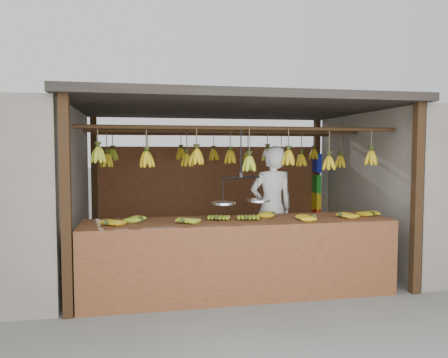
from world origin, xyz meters
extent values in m
plane|color=#5B5B57|center=(0.00, 0.00, 0.00)|extent=(80.00, 80.00, 0.00)
cube|color=black|center=(-2.00, -1.50, 1.15)|extent=(0.10, 0.10, 2.30)
cube|color=black|center=(2.00, -1.50, 1.15)|extent=(0.10, 0.10, 2.30)
cube|color=black|center=(-2.00, 1.50, 1.15)|extent=(0.10, 0.10, 2.30)
cube|color=black|center=(2.00, 1.50, 1.15)|extent=(0.10, 0.10, 2.30)
cube|color=black|center=(0.00, 0.00, 2.35)|extent=(4.30, 3.30, 0.10)
cylinder|color=black|center=(0.00, -1.00, 2.00)|extent=(4.00, 0.05, 0.05)
cylinder|color=black|center=(0.00, 0.00, 2.00)|extent=(4.00, 0.05, 0.05)
cylinder|color=black|center=(0.00, 1.00, 2.00)|extent=(4.00, 0.05, 0.05)
cube|color=brown|center=(0.00, 1.50, 0.90)|extent=(4.00, 0.06, 1.80)
cube|color=slate|center=(3.60, 0.00, 1.15)|extent=(3.00, 3.00, 2.30)
cube|color=brown|center=(-0.10, -1.10, 0.86)|extent=(3.68, 0.82, 0.08)
cube|color=brown|center=(-0.10, -1.51, 0.45)|extent=(3.68, 0.04, 0.90)
cube|color=black|center=(-1.84, -1.46, 0.41)|extent=(0.07, 0.07, 0.82)
cube|color=black|center=(1.64, -1.46, 0.41)|extent=(0.07, 0.07, 0.82)
cube|color=black|center=(-1.84, -0.74, 0.41)|extent=(0.07, 0.07, 0.82)
cube|color=black|center=(1.64, -0.74, 0.41)|extent=(0.07, 0.07, 0.82)
ellipsoid|color=#AC8D12|center=(-1.61, -1.26, 0.93)|extent=(0.29, 0.30, 0.06)
ellipsoid|color=#92A523|center=(-1.24, -1.04, 0.93)|extent=(0.29, 0.27, 0.06)
ellipsoid|color=#92A523|center=(-0.78, -1.29, 0.93)|extent=(0.29, 0.30, 0.06)
ellipsoid|color=#92A523|center=(-0.36, -1.15, 0.93)|extent=(0.24, 0.28, 0.06)
ellipsoid|color=#92A523|center=(-0.01, -1.21, 0.93)|extent=(0.23, 0.28, 0.06)
ellipsoid|color=#AC8D12|center=(0.38, -0.98, 0.93)|extent=(0.30, 0.27, 0.06)
ellipsoid|color=#AC8D12|center=(0.77, -1.30, 0.93)|extent=(0.25, 0.19, 0.06)
ellipsoid|color=#AC8D12|center=(1.17, -1.22, 0.93)|extent=(0.27, 0.22, 0.06)
ellipsoid|color=#AC8D12|center=(1.63, -1.19, 0.93)|extent=(0.25, 0.29, 0.06)
ellipsoid|color=#92A523|center=(-1.72, -0.97, 1.68)|extent=(0.16, 0.16, 0.28)
ellipsoid|color=#AC8D12|center=(-1.17, -0.99, 1.62)|extent=(0.16, 0.16, 0.28)
ellipsoid|color=#AC8D12|center=(-0.59, -1.03, 1.66)|extent=(0.16, 0.16, 0.28)
ellipsoid|color=#92A523|center=(0.05, -1.04, 1.57)|extent=(0.16, 0.16, 0.28)
ellipsoid|color=#AC8D12|center=(0.54, -1.04, 1.64)|extent=(0.16, 0.16, 0.28)
ellipsoid|color=#AC8D12|center=(1.11, -0.98, 1.57)|extent=(0.16, 0.16, 0.28)
ellipsoid|color=#AC8D12|center=(1.67, -1.02, 1.63)|extent=(0.16, 0.16, 0.28)
ellipsoid|color=#AC8D12|center=(-1.69, 0.04, 1.59)|extent=(0.16, 0.16, 0.28)
ellipsoid|color=#92A523|center=(-1.16, 0.02, 1.63)|extent=(0.16, 0.16, 0.28)
ellipsoid|color=#AC8D12|center=(-0.59, 0.00, 1.59)|extent=(0.16, 0.16, 0.28)
ellipsoid|color=#AC8D12|center=(0.02, -0.04, 1.64)|extent=(0.16, 0.16, 0.28)
ellipsoid|color=#92A523|center=(0.59, -0.02, 1.67)|extent=(0.16, 0.16, 0.28)
ellipsoid|color=#AC8D12|center=(1.14, 0.05, 1.58)|extent=(0.16, 0.16, 0.28)
ellipsoid|color=#AC8D12|center=(1.75, 0.01, 1.56)|extent=(0.16, 0.16, 0.28)
ellipsoid|color=#92A523|center=(-1.66, 1.02, 1.66)|extent=(0.16, 0.16, 0.28)
ellipsoid|color=#92A523|center=(-1.12, 1.00, 1.63)|extent=(0.16, 0.16, 0.28)
ellipsoid|color=#AC8D12|center=(-0.58, 1.00, 1.67)|extent=(0.16, 0.16, 0.28)
ellipsoid|color=#AC8D12|center=(-0.04, 0.97, 1.66)|extent=(0.16, 0.16, 0.28)
ellipsoid|color=#AC8D12|center=(0.55, 1.01, 1.60)|extent=(0.16, 0.16, 0.28)
ellipsoid|color=#AC8D12|center=(1.13, 0.97, 1.58)|extent=(0.16, 0.16, 0.28)
ellipsoid|color=#AC8D12|center=(1.73, 0.99, 1.67)|extent=(0.16, 0.16, 0.28)
cylinder|color=black|center=(-0.05, -1.00, 1.70)|extent=(0.02, 0.02, 0.60)
cylinder|color=black|center=(-0.05, -1.00, 1.40)|extent=(0.53, 0.21, 0.02)
cylinder|color=silver|center=(-0.29, -1.09, 1.10)|extent=(0.30, 0.30, 0.02)
cylinder|color=silver|center=(0.19, -0.91, 1.10)|extent=(0.30, 0.30, 0.02)
imported|color=white|center=(0.61, -0.16, 0.90)|extent=(0.70, 0.51, 1.79)
cube|color=#1426BF|center=(1.94, 1.35, 1.50)|extent=(0.08, 0.26, 0.34)
cube|color=#199926|center=(1.94, 1.35, 1.11)|extent=(0.08, 0.26, 0.34)
cube|color=yellow|center=(1.94, 1.35, 0.80)|extent=(0.08, 0.26, 0.34)
cube|color=red|center=(1.94, 1.35, 0.50)|extent=(0.08, 0.26, 0.34)
camera|label=1|loc=(-1.28, -6.15, 1.73)|focal=35.00mm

